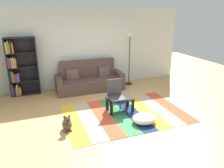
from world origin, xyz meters
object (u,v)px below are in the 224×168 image
(couch, at_px, (90,80))
(tv_remote, at_px, (121,96))
(bookshelf, at_px, (19,68))
(coffee_table, at_px, (120,100))
(dog, at_px, (67,124))
(standing_lamp, at_px, (130,41))
(pouf, at_px, (144,119))
(folding_chair, at_px, (116,93))

(couch, relative_size, tv_remote, 15.07)
(bookshelf, xyz_separation_m, coffee_table, (2.51, -2.20, -0.59))
(dog, xyz_separation_m, standing_lamp, (2.67, 2.50, 1.44))
(coffee_table, xyz_separation_m, pouf, (0.31, -0.83, -0.19))
(bookshelf, distance_m, dog, 2.98)
(standing_lamp, height_order, tv_remote, standing_lamp)
(folding_chair, bearing_deg, standing_lamp, 80.19)
(bookshelf, distance_m, standing_lamp, 3.76)
(coffee_table, bearing_deg, folding_chair, -169.47)
(coffee_table, relative_size, dog, 1.74)
(pouf, height_order, standing_lamp, standing_lamp)
(bookshelf, xyz_separation_m, dog, (1.02, -2.70, -0.73))
(coffee_table, bearing_deg, standing_lamp, 59.54)
(coffee_table, height_order, folding_chair, folding_chair)
(bookshelf, bearing_deg, coffee_table, -41.21)
(tv_remote, bearing_deg, bookshelf, 149.66)
(standing_lamp, bearing_deg, dog, -136.88)
(standing_lamp, bearing_deg, couch, -176.82)
(couch, distance_m, coffee_table, 1.94)
(bookshelf, height_order, pouf, bookshelf)
(couch, relative_size, bookshelf, 1.23)
(standing_lamp, xyz_separation_m, folding_chair, (-1.31, -2.02, -1.06))
(pouf, bearing_deg, tv_remote, 105.20)
(couch, bearing_deg, tv_remote, -77.63)
(pouf, xyz_separation_m, dog, (-1.80, 0.32, 0.04))
(dog, height_order, tv_remote, tv_remote)
(coffee_table, height_order, standing_lamp, standing_lamp)
(bookshelf, distance_m, pouf, 4.20)
(pouf, distance_m, folding_chair, 1.00)
(standing_lamp, distance_m, tv_remote, 2.53)
(pouf, relative_size, tv_remote, 4.02)
(coffee_table, distance_m, pouf, 0.90)
(couch, height_order, dog, couch)
(tv_remote, bearing_deg, coffee_table, -127.29)
(dog, relative_size, standing_lamp, 0.21)
(couch, distance_m, dog, 2.68)
(folding_chair, bearing_deg, bookshelf, 160.01)
(coffee_table, bearing_deg, tv_remote, 43.38)
(couch, height_order, coffee_table, couch)
(pouf, bearing_deg, coffee_table, 110.36)
(tv_remote, bearing_deg, couch, 111.70)
(coffee_table, xyz_separation_m, standing_lamp, (1.17, 2.00, 1.29))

